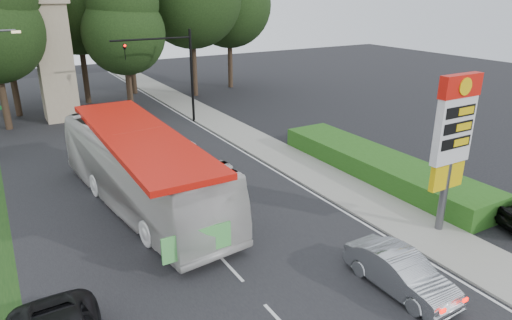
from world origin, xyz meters
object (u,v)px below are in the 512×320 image
transit_bus (141,170)px  sedan_silver (400,272)px  traffic_signal_mast (175,64)px  gas_station_pylon (453,134)px  monument (54,56)px

transit_bus → sedan_silver: transit_bus is taller
traffic_signal_mast → sedan_silver: (-1.16, -24.11, -3.97)m
gas_station_pylon → transit_bus: gas_station_pylon is taller
monument → transit_bus: monument is taller
transit_bus → sedan_silver: (5.71, -10.98, -1.18)m
traffic_signal_mast → transit_bus: traffic_signal_mast is taller
gas_station_pylon → transit_bus: bearing=139.5°
traffic_signal_mast → gas_station_pylon: bearing=-80.9°
sedan_silver → monument: bearing=101.0°
monument → traffic_signal_mast: bearing=-38.0°
gas_station_pylon → monument: bearing=111.8°
monument → sedan_silver: (6.52, -30.12, -4.40)m
monument → sedan_silver: 31.13m
gas_station_pylon → transit_bus: 13.89m
gas_station_pylon → traffic_signal_mast: 22.29m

